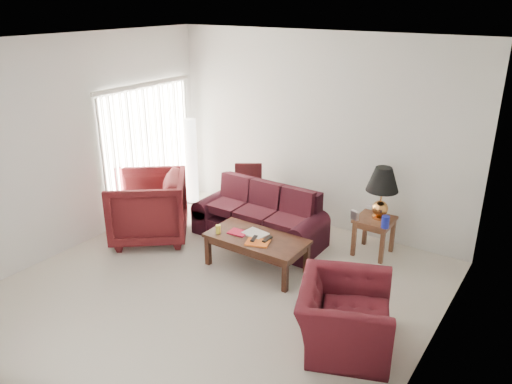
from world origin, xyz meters
TOP-DOWN VIEW (x-y plane):
  - floor at (0.00, 0.00)m, footprint 5.00×5.00m
  - blinds at (-2.42, 1.30)m, footprint 0.10×2.00m
  - sofa at (-0.36, 1.46)m, footprint 2.03×0.98m
  - throw_pillow at (-1.01, 2.13)m, footprint 0.49×0.42m
  - end_table at (1.24, 2.00)m, footprint 0.54×0.54m
  - table_lamp at (1.28, 2.04)m, footprint 0.47×0.47m
  - clock at (1.01, 1.81)m, footprint 0.13×0.09m
  - blue_canister at (1.46, 1.78)m, footprint 0.11×0.11m
  - picture_frame at (1.09, 2.23)m, footprint 0.14×0.16m
  - floor_lamp at (-2.15, 2.03)m, footprint 0.33×0.33m
  - armchair_left at (-1.76, 0.57)m, footprint 1.54×1.54m
  - armchair_right at (1.73, -0.08)m, footprint 1.27×1.35m
  - coffee_table at (0.10, 0.72)m, footprint 1.49×1.10m
  - magazine_red at (-0.18, 0.69)m, footprint 0.27×0.21m
  - magazine_white at (0.03, 0.79)m, footprint 0.34×0.28m
  - magazine_orange at (0.20, 0.59)m, footprint 0.35×0.31m
  - remote_a at (0.12, 0.63)m, footprint 0.09×0.18m
  - remote_b at (0.27, 0.71)m, footprint 0.05×0.18m
  - yellow_glass at (-0.40, 0.54)m, footprint 0.09×0.09m

SIDE VIEW (x-z plane):
  - floor at x=0.00m, z-range 0.00..0.00m
  - coffee_table at x=0.10m, z-range 0.00..0.47m
  - end_table at x=1.24m, z-range 0.00..0.55m
  - armchair_right at x=1.73m, z-range 0.00..0.70m
  - sofa at x=-0.36m, z-range 0.00..0.81m
  - magazine_red at x=-0.18m, z-range 0.47..0.48m
  - magazine_orange at x=0.20m, z-range 0.47..0.48m
  - magazine_white at x=0.03m, z-range 0.47..0.49m
  - remote_a at x=0.12m, z-range 0.49..0.51m
  - remote_b at x=0.27m, z-range 0.49..0.51m
  - armchair_left at x=-1.76m, z-range 0.00..1.01m
  - yellow_glass at x=-0.40m, z-range 0.47..0.59m
  - clock at x=1.01m, z-range 0.55..0.67m
  - picture_frame at x=1.09m, z-range 0.60..0.64m
  - blue_canister at x=1.46m, z-range 0.55..0.72m
  - throw_pillow at x=-1.01m, z-range 0.45..0.91m
  - floor_lamp at x=-2.15m, z-range 0.00..1.53m
  - table_lamp at x=1.28m, z-range 0.55..1.30m
  - blinds at x=-2.42m, z-range 0.00..2.16m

